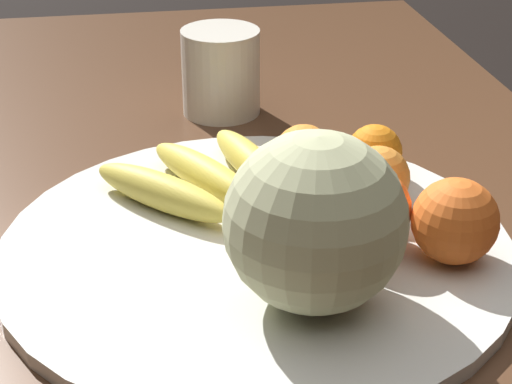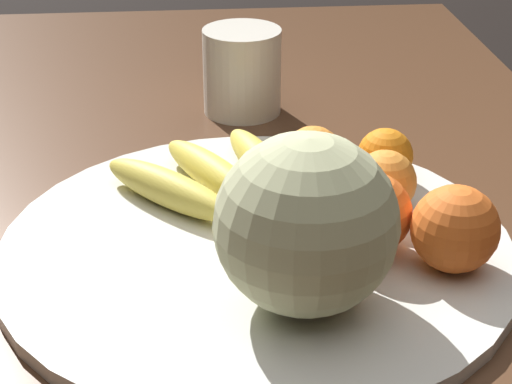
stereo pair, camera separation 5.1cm
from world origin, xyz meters
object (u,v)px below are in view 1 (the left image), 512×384
at_px(kitchen_table, 207,334).
at_px(orange_front_right, 304,154).
at_px(orange_mid_center, 288,183).
at_px(orange_top_small, 455,221).
at_px(orange_back_left, 371,209).
at_px(banana_bunch, 205,177).
at_px(orange_front_left, 378,177).
at_px(orange_back_right, 374,152).
at_px(ceramic_mug, 221,71).
at_px(fruit_bowl, 256,247).
at_px(melon, 315,222).

xyz_separation_m(kitchen_table, orange_front_right, (0.11, -0.11, 0.13)).
relative_size(orange_mid_center, orange_top_small, 0.97).
height_order(orange_front_right, orange_back_left, orange_back_left).
bearing_deg(orange_top_small, banana_bunch, 51.69).
relative_size(banana_bunch, orange_front_left, 3.34).
bearing_deg(banana_bunch, orange_front_right, -113.43).
height_order(orange_front_left, orange_mid_center, orange_mid_center).
bearing_deg(orange_mid_center, orange_back_left, -133.75).
bearing_deg(orange_back_right, kitchen_table, 118.42).
distance_m(orange_mid_center, orange_back_left, 0.09).
bearing_deg(orange_top_small, ceramic_mug, 20.53).
bearing_deg(ceramic_mug, fruit_bowl, 177.87).
bearing_deg(melon, fruit_bowl, 17.13).
bearing_deg(orange_back_right, ceramic_mug, 28.37).
distance_m(kitchen_table, orange_front_right, 0.20).
relative_size(orange_front_left, orange_mid_center, 0.84).
xyz_separation_m(orange_back_right, ceramic_mug, (0.24, 0.13, 0.01)).
xyz_separation_m(kitchen_table, melon, (-0.10, -0.08, 0.17)).
xyz_separation_m(fruit_bowl, orange_mid_center, (0.04, -0.04, 0.04)).
distance_m(banana_bunch, orange_front_right, 0.10).
height_order(orange_mid_center, ceramic_mug, ceramic_mug).
height_order(orange_front_left, orange_back_right, orange_front_left).
relative_size(orange_front_left, orange_front_right, 1.02).
height_order(fruit_bowl, orange_back_left, orange_back_left).
distance_m(orange_back_left, ceramic_mug, 0.37).
relative_size(orange_front_right, ceramic_mug, 0.44).
xyz_separation_m(melon, orange_back_left, (0.08, -0.07, -0.04)).
xyz_separation_m(fruit_bowl, melon, (-0.10, -0.03, 0.08)).
height_order(banana_bunch, ceramic_mug, ceramic_mug).
height_order(fruit_bowl, orange_front_right, orange_front_right).
height_order(fruit_bowl, orange_top_small, orange_top_small).
bearing_deg(ceramic_mug, orange_back_right, -151.63).
height_order(melon, orange_back_right, melon).
relative_size(kitchen_table, orange_front_right, 26.62).
distance_m(orange_front_left, orange_top_small, 0.11).
bearing_deg(orange_front_right, ceramic_mug, 13.27).
xyz_separation_m(orange_front_left, orange_back_left, (-0.07, 0.03, 0.01)).
distance_m(banana_bunch, orange_back_right, 0.17).
bearing_deg(orange_front_right, banana_bunch, 96.83).
bearing_deg(ceramic_mug, orange_front_right, -166.73).
bearing_deg(fruit_bowl, ceramic_mug, -2.13).
distance_m(kitchen_table, orange_back_left, 0.20).
distance_m(orange_front_right, ceramic_mug, 0.24).
bearing_deg(ceramic_mug, banana_bunch, 169.00).
height_order(orange_back_left, ceramic_mug, ceramic_mug).
xyz_separation_m(orange_mid_center, orange_back_right, (0.07, -0.10, -0.01)).
height_order(banana_bunch, orange_back_right, orange_back_right).
bearing_deg(kitchen_table, melon, -143.24).
xyz_separation_m(orange_front_left, orange_top_small, (-0.10, -0.04, 0.01)).
relative_size(orange_mid_center, orange_back_left, 1.01).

